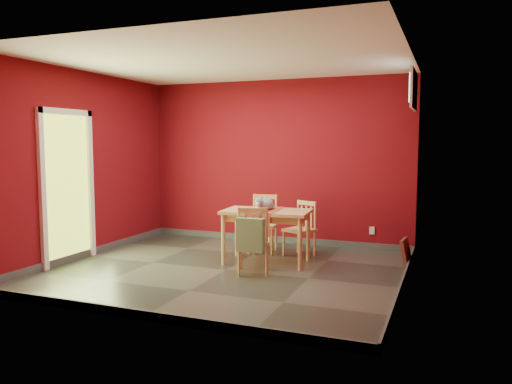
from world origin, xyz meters
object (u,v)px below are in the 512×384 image
(chair_near, at_px, (253,239))
(tote_bag, at_px, (251,235))
(chair_far_left, at_px, (263,223))
(picture_frame, at_px, (406,252))
(dining_table, at_px, (267,217))
(chair_far_right, at_px, (301,228))
(cat, at_px, (264,202))

(chair_near, bearing_deg, tote_bag, -78.05)
(chair_far_left, height_order, picture_frame, chair_far_left)
(chair_near, relative_size, tote_bag, 1.78)
(dining_table, distance_m, chair_far_right, 0.73)
(dining_table, xyz_separation_m, chair_near, (0.04, -0.60, -0.20))
(dining_table, distance_m, tote_bag, 0.81)
(dining_table, relative_size, chair_far_right, 1.53)
(chair_near, xyz_separation_m, picture_frame, (1.79, 1.12, -0.26))
(chair_near, distance_m, tote_bag, 0.23)
(picture_frame, bearing_deg, tote_bag, -142.81)
(dining_table, xyz_separation_m, chair_far_right, (0.32, 0.61, -0.23))
(cat, bearing_deg, dining_table, 41.01)
(chair_far_right, height_order, chair_near, chair_near)
(tote_bag, bearing_deg, chair_far_left, 104.51)
(chair_far_left, bearing_deg, chair_near, -75.08)
(chair_far_left, xyz_separation_m, chair_far_right, (0.62, -0.05, -0.03))
(chair_far_left, relative_size, cat, 1.88)
(dining_table, distance_m, picture_frame, 1.96)
(dining_table, height_order, picture_frame, dining_table)
(dining_table, height_order, chair_near, chair_near)
(chair_far_left, distance_m, picture_frame, 2.14)
(cat, bearing_deg, chair_near, -93.51)
(chair_far_left, xyz_separation_m, tote_bag, (0.38, -1.47, 0.09))
(chair_far_right, bearing_deg, tote_bag, -99.44)
(chair_far_right, bearing_deg, dining_table, -117.44)
(cat, bearing_deg, chair_far_right, 52.24)
(tote_bag, relative_size, cat, 1.05)
(chair_far_left, height_order, chair_far_right, chair_far_left)
(dining_table, relative_size, picture_frame, 3.23)
(chair_far_left, distance_m, cat, 0.85)
(chair_near, bearing_deg, dining_table, 93.83)
(chair_far_left, relative_size, chair_near, 1.01)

